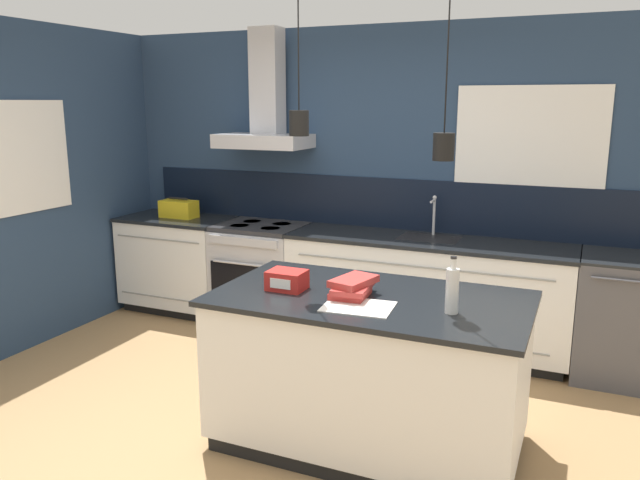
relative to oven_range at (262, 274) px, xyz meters
name	(u,v)px	position (x,y,z in m)	size (l,w,h in m)	color
ground_plane	(267,429)	(0.95, -1.69, -0.46)	(16.00, 16.00, 0.00)	#A87F51
wall_back	(368,175)	(0.89, 0.32, 0.90)	(5.60, 2.04, 2.60)	navy
wall_left	(44,185)	(-1.48, -0.99, 0.85)	(0.08, 3.80, 2.60)	navy
counter_run_left	(180,263)	(-0.90, 0.01, 0.01)	(1.05, 0.64, 0.91)	black
counter_run_sink	(426,293)	(1.51, 0.01, 0.01)	(2.27, 0.64, 1.24)	black
oven_range	(262,274)	(0.00, 0.00, 0.00)	(0.76, 0.66, 0.91)	#B5B5BA
dishwasher	(621,318)	(2.94, 0.00, 0.00)	(0.61, 0.65, 0.91)	#4C4C51
kitchen_island	(369,370)	(1.57, -1.58, 0.00)	(1.76, 0.98, 0.91)	black
bottle_on_island	(452,290)	(2.05, -1.69, 0.58)	(0.07, 0.07, 0.30)	silver
book_stack	(352,287)	(1.48, -1.63, 0.51)	(0.23, 0.34, 0.11)	#B2332D
red_supply_box	(287,280)	(1.09, -1.65, 0.51)	(0.21, 0.17, 0.11)	red
paper_pile	(358,307)	(1.58, -1.79, 0.46)	(0.39, 0.31, 0.01)	silver
yellow_toolbox	(179,209)	(-0.88, 0.00, 0.54)	(0.34, 0.18, 0.19)	gold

